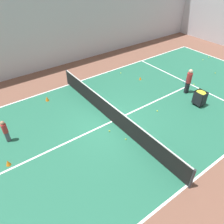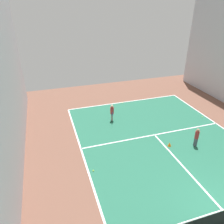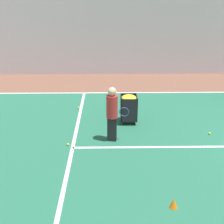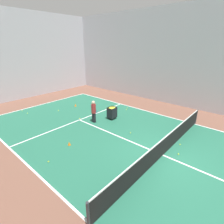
# 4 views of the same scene
# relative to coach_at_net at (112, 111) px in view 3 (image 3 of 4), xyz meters

# --- Properties ---
(line_service_far) EXTENTS (9.94, 0.10, 0.00)m
(line_service_far) POSITION_rel_coach_at_net_xyz_m (-0.46, 1.12, -0.93)
(line_service_far) COLOR white
(line_service_far) RESTS_ON ground
(coach_at_net) EXTENTS (0.37, 0.68, 1.63)m
(coach_at_net) POSITION_rel_coach_at_net_xyz_m (0.00, 0.00, 0.00)
(coach_at_net) COLOR black
(coach_at_net) RESTS_ON ground
(ball_cart) EXTENTS (0.62, 0.53, 0.94)m
(ball_cart) POSITION_rel_coach_at_net_xyz_m (1.34, -0.57, -0.27)
(ball_cart) COLOR black
(ball_cart) RESTS_ON ground
(training_cone_1) EXTENTS (0.17, 0.17, 0.20)m
(training_cone_1) POSITION_rel_coach_at_net_xyz_m (-3.06, -1.20, -0.83)
(training_cone_1) COLOR orange
(training_cone_1) RESTS_ON ground
(tennis_ball_0) EXTENTS (0.07, 0.07, 0.07)m
(tennis_ball_0) POSITION_rel_coach_at_net_xyz_m (2.67, 1.22, -0.90)
(tennis_ball_0) COLOR yellow
(tennis_ball_0) RESTS_ON ground
(tennis_ball_3) EXTENTS (0.07, 0.07, 0.07)m
(tennis_ball_3) POSITION_rel_coach_at_net_xyz_m (3.98, -0.08, -0.90)
(tennis_ball_3) COLOR yellow
(tennis_ball_3) RESTS_ON ground
(tennis_ball_12) EXTENTS (0.07, 0.07, 0.07)m
(tennis_ball_12) POSITION_rel_coach_at_net_xyz_m (3.56, -0.26, -0.90)
(tennis_ball_12) COLOR yellow
(tennis_ball_12) RESTS_ON ground
(tennis_ball_14) EXTENTS (0.07, 0.07, 0.07)m
(tennis_ball_14) POSITION_rel_coach_at_net_xyz_m (0.36, -3.00, -0.90)
(tennis_ball_14) COLOR yellow
(tennis_ball_14) RESTS_ON ground
(tennis_ball_15) EXTENTS (0.07, 0.07, 0.07)m
(tennis_ball_15) POSITION_rel_coach_at_net_xyz_m (-0.32, 1.27, -0.90)
(tennis_ball_15) COLOR yellow
(tennis_ball_15) RESTS_ON ground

